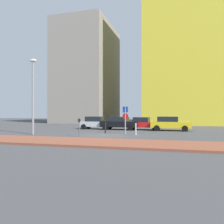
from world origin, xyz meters
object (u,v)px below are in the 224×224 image
object	(u,v)px
parked_car_red	(144,123)
traffic_bollard_mid	(136,129)
parking_sign_post	(125,117)
parking_meter	(79,125)
parked_car_yellow	(170,123)
traffic_bollard_near	(105,128)
parked_car_black	(119,123)
parked_car_silver	(96,123)
street_lamp	(33,90)

from	to	relation	value
parked_car_red	traffic_bollard_mid	size ratio (longest dim) A/B	3.77
parking_sign_post	parking_meter	bearing A→B (deg)	-129.30
parking_meter	parked_car_yellow	bearing A→B (deg)	52.29
parked_car_red	traffic_bollard_mid	xyz separation A→B (m)	(0.33, -6.96, -0.22)
parked_car_yellow	traffic_bollard_mid	bearing A→B (deg)	-113.25
parking_sign_post	traffic_bollard_near	xyz separation A→B (m)	(-2.03, 0.14, -1.10)
parked_car_yellow	parking_meter	world-z (taller)	parked_car_yellow
traffic_bollard_mid	parked_car_black	bearing A→B (deg)	116.01
traffic_bollard_near	traffic_bollard_mid	distance (m)	3.44
parked_car_silver	parked_car_black	world-z (taller)	parked_car_silver
traffic_bollard_near	parked_car_yellow	bearing A→B (deg)	40.85
parked_car_silver	street_lamp	world-z (taller)	street_lamp
parked_car_silver	parking_sign_post	xyz separation A→B (m)	(4.95, -5.54, 0.85)
parked_car_black	parked_car_yellow	bearing A→B (deg)	-0.46
street_lamp	parking_meter	bearing A→B (deg)	-8.91
parking_meter	traffic_bollard_mid	bearing A→B (deg)	32.28
parked_car_yellow	parking_meter	xyz separation A→B (m)	(-7.00, -9.05, 0.15)
parked_car_silver	traffic_bollard_near	world-z (taller)	parked_car_silver
parked_car_silver	traffic_bollard_mid	xyz separation A→B (m)	(6.14, -6.60, -0.25)
parked_car_yellow	traffic_bollard_mid	xyz separation A→B (m)	(-2.73, -6.36, -0.28)
parked_car_red	parking_meter	world-z (taller)	parking_meter
traffic_bollard_mid	parked_car_silver	bearing A→B (deg)	132.92
parking_meter	traffic_bollard_mid	xyz separation A→B (m)	(4.27, 2.70, -0.43)
parked_car_yellow	parked_car_black	bearing A→B (deg)	179.54
parking_sign_post	traffic_bollard_mid	world-z (taller)	parking_sign_post
street_lamp	parked_car_red	bearing A→B (deg)	44.88
parking_sign_post	traffic_bollard_near	bearing A→B (deg)	175.93
parked_car_black	parked_car_yellow	xyz separation A→B (m)	(5.86, -0.05, 0.02)
street_lamp	parked_car_black	bearing A→B (deg)	53.69
parking_meter	traffic_bollard_mid	distance (m)	5.07
parked_car_silver	parked_car_red	world-z (taller)	parked_car_silver
parked_car_black	parking_sign_post	bearing A→B (deg)	-70.10
parked_car_black	traffic_bollard_near	world-z (taller)	parked_car_black
parked_car_black	street_lamp	size ratio (longest dim) A/B	0.64
parking_meter	street_lamp	world-z (taller)	street_lamp
parking_sign_post	street_lamp	distance (m)	8.93
street_lamp	traffic_bollard_near	size ratio (longest dim) A/B	6.54
parked_car_red	street_lamp	xyz separation A→B (m)	(-8.92, -8.88, 3.35)
parking_meter	street_lamp	xyz separation A→B (m)	(-4.97, 0.78, 3.14)
parked_car_yellow	parking_meter	bearing A→B (deg)	-127.71
parked_car_red	street_lamp	distance (m)	13.02
parked_car_silver	parking_meter	distance (m)	9.49
parking_meter	street_lamp	size ratio (longest dim) A/B	0.22
traffic_bollard_near	traffic_bollard_mid	world-z (taller)	traffic_bollard_mid
parking_meter	traffic_bollard_near	distance (m)	4.06
parked_car_silver	parked_car_red	distance (m)	5.83
parked_car_silver	parked_car_red	xyz separation A→B (m)	(5.81, 0.36, -0.03)
parked_car_yellow	street_lamp	bearing A→B (deg)	-145.35
parking_meter	traffic_bollard_mid	world-z (taller)	parking_meter
parked_car_black	parking_meter	world-z (taller)	parked_car_black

